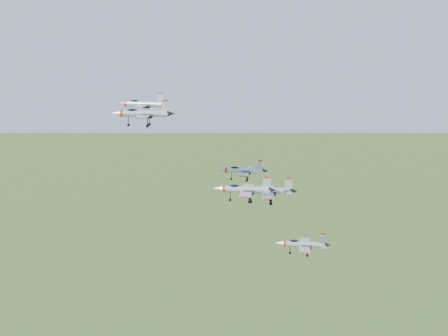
{
  "coord_description": "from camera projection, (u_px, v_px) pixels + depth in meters",
  "views": [
    {
      "loc": [
        -6.23,
        -129.67,
        163.7
      ],
      "look_at": [
        2.83,
        -2.99,
        135.3
      ],
      "focal_mm": 50.0,
      "sensor_mm": 36.0,
      "label": 1
    }
  ],
  "objects": [
    {
      "name": "jet_lead",
      "position": [
        142.0,
        104.0,
        139.66
      ],
      "size": [
        11.9,
        10.15,
        3.25
      ],
      "rotation": [
        0.0,
        0.0,
        -0.31
      ],
      "color": "#ACB2B9"
    },
    {
      "name": "jet_right_high",
      "position": [
        244.0,
        189.0,
        116.41
      ],
      "size": [
        11.76,
        9.87,
        3.15
      ],
      "rotation": [
        0.0,
        0.0,
        -0.18
      ],
      "color": "#ACB2B9"
    },
    {
      "name": "jet_right_low",
      "position": [
        265.0,
        190.0,
        120.1
      ],
      "size": [
        12.29,
        10.24,
        3.29
      ],
      "rotation": [
        0.0,
        0.0,
        -0.13
      ],
      "color": "#ACB2B9"
    },
    {
      "name": "jet_trail",
      "position": [
        302.0,
        244.0,
        135.41
      ],
      "size": [
        12.02,
        10.11,
        3.23
      ],
      "rotation": [
        0.0,
        0.0,
        -0.2
      ],
      "color": "#ACB2B9"
    },
    {
      "name": "jet_left_high",
      "position": [
        142.0,
        113.0,
        125.97
      ],
      "size": [
        13.08,
        10.89,
        3.5
      ],
      "rotation": [
        0.0,
        0.0,
        -0.12
      ],
      "color": "#ACB2B9"
    },
    {
      "name": "jet_left_low",
      "position": [
        242.0,
        170.0,
        143.53
      ],
      "size": [
        11.74,
        9.86,
        3.15
      ],
      "rotation": [
        0.0,
        0.0,
        -0.19
      ],
      "color": "#ACB2B9"
    }
  ]
}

